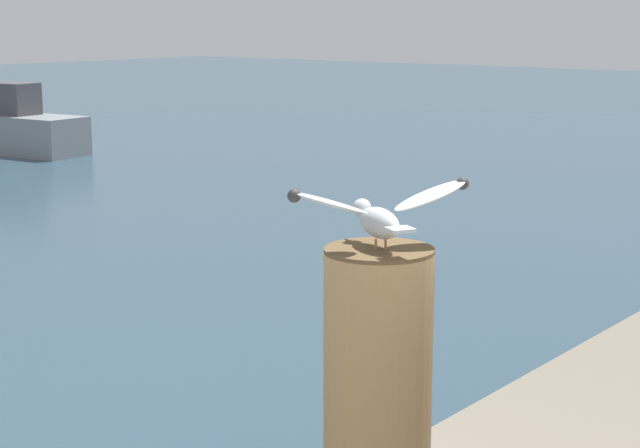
# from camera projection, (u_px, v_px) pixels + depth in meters

# --- Properties ---
(mooring_post) EXTENTS (0.37, 0.37, 1.04)m
(mooring_post) POSITION_uv_depth(u_px,v_px,m) (377.00, 398.00, 3.50)
(mooring_post) COLOR brown
(mooring_post) RESTS_ON harbor_quay
(seagull) EXTENTS (0.61, 0.40, 0.22)m
(seagull) POSITION_uv_depth(u_px,v_px,m) (379.00, 213.00, 3.38)
(seagull) COLOR tan
(seagull) RESTS_ON mooring_post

